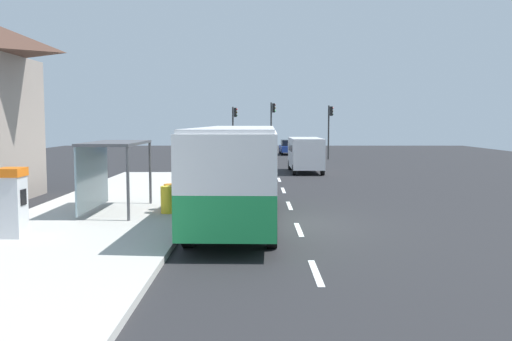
% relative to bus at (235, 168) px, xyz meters
% --- Properties ---
extents(ground_plane, '(56.00, 92.00, 0.04)m').
position_rel_bus_xyz_m(ground_plane, '(1.71, 13.74, -1.86)').
color(ground_plane, '#262628').
extents(sidewalk_platform, '(6.20, 30.00, 0.18)m').
position_rel_bus_xyz_m(sidewalk_platform, '(-4.69, 1.74, -1.75)').
color(sidewalk_platform, beige).
rests_on(sidewalk_platform, ground).
extents(lane_stripe_seg_0, '(0.16, 2.20, 0.01)m').
position_rel_bus_xyz_m(lane_stripe_seg_0, '(1.96, -6.26, -1.84)').
color(lane_stripe_seg_0, silver).
rests_on(lane_stripe_seg_0, ground).
extents(lane_stripe_seg_1, '(0.16, 2.20, 0.01)m').
position_rel_bus_xyz_m(lane_stripe_seg_1, '(1.96, -1.26, -1.84)').
color(lane_stripe_seg_1, silver).
rests_on(lane_stripe_seg_1, ground).
extents(lane_stripe_seg_2, '(0.16, 2.20, 0.01)m').
position_rel_bus_xyz_m(lane_stripe_seg_2, '(1.96, 3.74, -1.84)').
color(lane_stripe_seg_2, silver).
rests_on(lane_stripe_seg_2, ground).
extents(lane_stripe_seg_3, '(0.16, 2.20, 0.01)m').
position_rel_bus_xyz_m(lane_stripe_seg_3, '(1.96, 8.74, -1.84)').
color(lane_stripe_seg_3, silver).
rests_on(lane_stripe_seg_3, ground).
extents(lane_stripe_seg_4, '(0.16, 2.20, 0.01)m').
position_rel_bus_xyz_m(lane_stripe_seg_4, '(1.96, 13.74, -1.84)').
color(lane_stripe_seg_4, silver).
rests_on(lane_stripe_seg_4, ground).
extents(lane_stripe_seg_5, '(0.16, 2.20, 0.01)m').
position_rel_bus_xyz_m(lane_stripe_seg_5, '(1.96, 18.74, -1.84)').
color(lane_stripe_seg_5, silver).
rests_on(lane_stripe_seg_5, ground).
extents(lane_stripe_seg_6, '(0.16, 2.20, 0.01)m').
position_rel_bus_xyz_m(lane_stripe_seg_6, '(1.96, 23.74, -1.84)').
color(lane_stripe_seg_6, silver).
rests_on(lane_stripe_seg_6, ground).
extents(lane_stripe_seg_7, '(0.16, 2.20, 0.01)m').
position_rel_bus_xyz_m(lane_stripe_seg_7, '(1.96, 28.74, -1.84)').
color(lane_stripe_seg_7, silver).
rests_on(lane_stripe_seg_7, ground).
extents(bus, '(2.79, 11.07, 3.21)m').
position_rel_bus_xyz_m(bus, '(0.00, 0.00, 0.00)').
color(bus, '#1E8C47').
rests_on(bus, ground).
extents(white_van, '(2.06, 5.21, 2.30)m').
position_rel_bus_xyz_m(white_van, '(3.91, 18.50, -0.50)').
color(white_van, silver).
rests_on(white_van, ground).
extents(sedan_near, '(1.91, 4.44, 1.52)m').
position_rel_bus_xyz_m(sedan_near, '(4.01, 38.48, -1.05)').
color(sedan_near, navy).
rests_on(sedan_near, ground).
extents(ticket_machine, '(0.66, 0.76, 1.94)m').
position_rel_bus_xyz_m(ticket_machine, '(-6.17, -3.20, -0.67)').
color(ticket_machine, silver).
rests_on(ticket_machine, sidewalk_platform).
extents(recycling_bin_yellow, '(0.52, 0.52, 0.95)m').
position_rel_bus_xyz_m(recycling_bin_yellow, '(-2.49, 0.89, -1.19)').
color(recycling_bin_yellow, yellow).
rests_on(recycling_bin_yellow, sidewalk_platform).
extents(recycling_bin_orange, '(0.52, 0.52, 0.95)m').
position_rel_bus_xyz_m(recycling_bin_orange, '(-2.49, 1.59, -1.19)').
color(recycling_bin_orange, orange).
rests_on(recycling_bin_orange, sidewalk_platform).
extents(traffic_light_near_side, '(0.49, 0.28, 4.81)m').
position_rel_bus_xyz_m(traffic_light_near_side, '(7.21, 31.34, 1.37)').
color(traffic_light_near_side, '#2D2D2D').
rests_on(traffic_light_near_side, ground).
extents(traffic_light_far_side, '(0.49, 0.28, 4.71)m').
position_rel_bus_xyz_m(traffic_light_far_side, '(-1.39, 32.14, 1.31)').
color(traffic_light_far_side, '#2D2D2D').
rests_on(traffic_light_far_side, ground).
extents(traffic_light_median, '(0.49, 0.28, 5.13)m').
position_rel_bus_xyz_m(traffic_light_median, '(2.11, 32.94, 1.56)').
color(traffic_light_median, '#2D2D2D').
rests_on(traffic_light_median, ground).
extents(bus_shelter, '(1.80, 4.00, 2.50)m').
position_rel_bus_xyz_m(bus_shelter, '(-4.70, 1.27, 0.25)').
color(bus_shelter, '#4C4C51').
rests_on(bus_shelter, sidewalk_platform).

